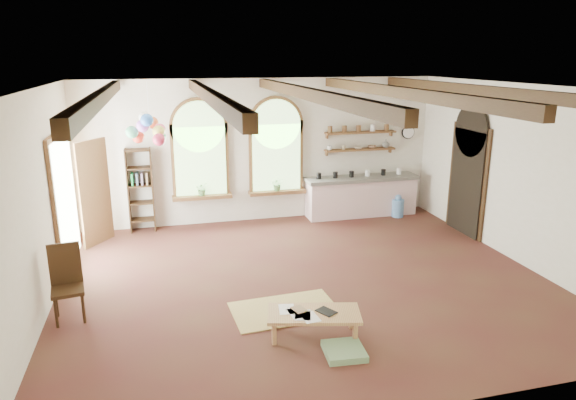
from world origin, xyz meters
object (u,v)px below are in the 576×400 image
object	(u,v)px
balloon_cluster	(149,129)
kitchen_counter	(361,196)
side_chair	(69,299)
coffee_table	(314,315)

from	to	relation	value
balloon_cluster	kitchen_counter	bearing A→B (deg)	10.82
kitchen_counter	side_chair	bearing A→B (deg)	-148.42
kitchen_counter	balloon_cluster	distance (m)	5.14
side_chair	balloon_cluster	bearing A→B (deg)	65.72
coffee_table	side_chair	bearing A→B (deg)	157.90
kitchen_counter	coffee_table	size ratio (longest dim) A/B	2.01
side_chair	coffee_table	bearing A→B (deg)	-22.10
kitchen_counter	side_chair	size ratio (longest dim) A/B	2.44
side_chair	balloon_cluster	distance (m)	3.63
coffee_table	balloon_cluster	size ratio (longest dim) A/B	1.16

